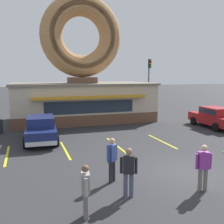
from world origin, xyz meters
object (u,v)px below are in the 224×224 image
at_px(pedestrian_leather_jacket_man, 112,158).
at_px(pedestrian_clipboard_woman, 203,166).
at_px(pedestrian_blue_sweater_man, 86,189).
at_px(car_navy, 41,128).
at_px(pedestrian_hooded_kid, 129,170).
at_px(traffic_light_pole, 149,78).
at_px(car_red, 214,116).

bearing_deg(pedestrian_leather_jacket_man, pedestrian_clipboard_woman, -32.07).
bearing_deg(pedestrian_blue_sweater_man, car_navy, 94.18).
relative_size(pedestrian_hooded_kid, pedestrian_clipboard_woman, 1.01).
xyz_separation_m(pedestrian_clipboard_woman, traffic_light_pole, (7.16, 18.83, 2.76)).
bearing_deg(pedestrian_hooded_kid, pedestrian_leather_jacket_man, 95.58).
xyz_separation_m(pedestrian_blue_sweater_man, pedestrian_clipboard_woman, (4.38, 0.41, 0.06)).
height_order(car_navy, car_red, same).
distance_m(car_red, pedestrian_hooded_kid, 13.84).
xyz_separation_m(pedestrian_hooded_kid, pedestrian_leather_jacket_man, (-0.13, 1.37, 0.01)).
relative_size(car_red, pedestrian_leather_jacket_man, 2.63).
height_order(car_red, pedestrian_leather_jacket_man, pedestrian_leather_jacket_man).
relative_size(car_navy, pedestrian_blue_sweater_man, 2.89).
bearing_deg(pedestrian_clipboard_woman, pedestrian_blue_sweater_man, -174.61).
bearing_deg(traffic_light_pole, pedestrian_clipboard_woman, -110.82).
distance_m(car_navy, car_red, 13.11).
distance_m(car_red, pedestrian_leather_jacket_man, 13.14).
bearing_deg(car_red, pedestrian_leather_jacket_man, -145.95).
relative_size(car_navy, car_red, 1.01).
height_order(pedestrian_blue_sweater_man, pedestrian_clipboard_woman, pedestrian_clipboard_woman).
xyz_separation_m(car_navy, pedestrian_clipboard_woman, (5.07, -8.99, 0.07)).
distance_m(car_navy, pedestrian_hooded_kid, 8.90).
xyz_separation_m(pedestrian_leather_jacket_man, traffic_light_pole, (10.00, 17.05, 2.73)).
xyz_separation_m(car_red, traffic_light_pole, (-0.89, 9.70, 2.84)).
relative_size(car_navy, pedestrian_leather_jacket_man, 2.66).
relative_size(car_red, pedestrian_blue_sweater_man, 2.86).
distance_m(car_red, pedestrian_blue_sweater_man, 15.67).
bearing_deg(pedestrian_hooded_kid, pedestrian_blue_sweater_man, -153.81).
relative_size(pedestrian_blue_sweater_man, pedestrian_hooded_kid, 0.93).
bearing_deg(pedestrian_clipboard_woman, car_red, 48.61).
distance_m(car_navy, pedestrian_blue_sweater_man, 9.43).
relative_size(pedestrian_blue_sweater_man, pedestrian_clipboard_woman, 0.95).
height_order(car_navy, pedestrian_clipboard_woman, pedestrian_clipboard_woman).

